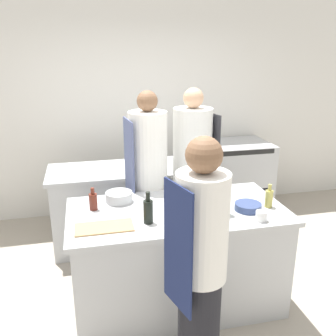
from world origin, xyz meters
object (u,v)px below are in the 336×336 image
object	(u,v)px
bottle_wine	(93,201)
stockpot	(139,158)
chef_at_pass_far	(148,184)
bottle_vinegar	(225,201)
oven_range	(232,178)
chef_at_stove	(192,178)
bowl_ceramic_blue	(187,196)
bottle_olive_oil	(177,203)
bottle_cooking_oil	(269,198)
chef_at_prep_near	(200,266)
bowl_mixing_large	(119,197)
bottle_sauce	(148,211)
cup	(261,216)
bowl_prep_small	(248,207)

from	to	relation	value
bottle_wine	stockpot	bearing A→B (deg)	62.10
chef_at_pass_far	bottle_vinegar	world-z (taller)	chef_at_pass_far
oven_range	chef_at_pass_far	bearing A→B (deg)	-140.48
chef_at_stove	bowl_ceramic_blue	bearing A→B (deg)	-36.56
bottle_olive_oil	bottle_vinegar	world-z (taller)	bottle_vinegar
oven_range	bottle_olive_oil	world-z (taller)	bottle_olive_oil
bottle_wine	bowl_ceramic_blue	size ratio (longest dim) A/B	0.78
bottle_cooking_oil	stockpot	world-z (taller)	stockpot
chef_at_prep_near	bottle_olive_oil	world-z (taller)	chef_at_prep_near
bowl_mixing_large	stockpot	world-z (taller)	stockpot
bottle_sauce	bottle_olive_oil	bearing A→B (deg)	27.56
bottle_olive_oil	oven_range	bearing A→B (deg)	55.45
oven_range	chef_at_prep_near	bearing A→B (deg)	-116.54
bowl_mixing_large	stockpot	distance (m)	0.95
bottle_sauce	bowl_ceramic_blue	size ratio (longest dim) A/B	1.02
bottle_vinegar	cup	distance (m)	0.30
stockpot	chef_at_pass_far	bearing A→B (deg)	-89.59
bowl_ceramic_blue	cup	xyz separation A→B (m)	(0.45, -0.53, 0.00)
bottle_wine	bottle_sauce	distance (m)	0.53
chef_at_prep_near	bowl_ceramic_blue	world-z (taller)	chef_at_prep_near
bottle_cooking_oil	oven_range	bearing A→B (deg)	76.46
bowl_mixing_large	cup	bearing A→B (deg)	-30.91
chef_at_prep_near	bowl_ceramic_blue	size ratio (longest dim) A/B	6.90
bowl_mixing_large	bowl_ceramic_blue	bearing A→B (deg)	-8.79
chef_at_stove	bottle_olive_oil	world-z (taller)	chef_at_stove
bottle_vinegar	bowl_mixing_large	distance (m)	0.92
oven_range	bottle_olive_oil	distance (m)	2.22
bottle_sauce	bowl_mixing_large	size ratio (longest dim) A/B	1.09
chef_at_stove	bottle_olive_oil	size ratio (longest dim) A/B	8.88
oven_range	bottle_wine	distance (m)	2.50
bottle_vinegar	bottle_sauce	world-z (taller)	bottle_vinegar
oven_range	chef_at_prep_near	size ratio (longest dim) A/B	0.57
bottle_cooking_oil	bottle_sauce	xyz separation A→B (m)	(-1.04, -0.07, 0.02)
bottle_cooking_oil	stockpot	bearing A→B (deg)	124.90
chef_at_pass_far	bottle_wine	xyz separation A→B (m)	(-0.54, -0.47, 0.07)
bowl_mixing_large	chef_at_prep_near	bearing A→B (deg)	-69.28
chef_at_prep_near	bottle_vinegar	bearing A→B (deg)	-49.35
bottle_olive_oil	bottle_wine	bearing A→B (deg)	162.53
bottle_wine	bowl_prep_small	world-z (taller)	bottle_wine
bottle_olive_oil	bottle_wine	xyz separation A→B (m)	(-0.66, 0.21, -0.01)
chef_at_stove	bottle_sauce	xyz separation A→B (m)	(-0.61, -0.89, 0.09)
bottle_olive_oil	bowl_mixing_large	bearing A→B (deg)	143.12
chef_at_pass_far	bottle_cooking_oil	xyz separation A→B (m)	(0.90, -0.74, 0.07)
oven_range	stockpot	distance (m)	1.54
bowl_prep_small	stockpot	world-z (taller)	stockpot
bottle_sauce	bowl_prep_small	xyz separation A→B (m)	(0.84, 0.05, -0.07)
oven_range	bowl_mixing_large	distance (m)	2.25
oven_range	bottle_sauce	size ratio (longest dim) A/B	3.84
bottle_cooking_oil	bowl_ceramic_blue	xyz separation A→B (m)	(-0.62, 0.30, -0.04)
bottle_cooking_oil	cup	size ratio (longest dim) A/B	2.27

